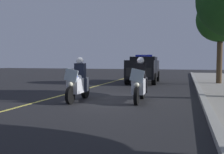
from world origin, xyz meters
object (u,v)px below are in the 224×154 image
(police_suv, at_px, (144,68))
(police_motorcycle_lead_right, at_px, (140,84))
(police_motorcycle_lead_left, at_px, (78,83))
(tree_far_back, at_px, (221,19))

(police_suv, bearing_deg, police_motorcycle_lead_right, 8.77)
(police_motorcycle_lead_left, height_order, police_suv, police_suv)
(police_motorcycle_lead_left, relative_size, police_suv, 0.43)
(police_motorcycle_lead_right, height_order, police_suv, police_suv)
(tree_far_back, bearing_deg, police_suv, -88.90)
(police_motorcycle_lead_right, distance_m, tree_far_back, 9.97)
(police_motorcycle_lead_left, height_order, police_motorcycle_lead_right, same)
(police_motorcycle_lead_right, xyz_separation_m, police_suv, (-8.35, -1.29, 0.37))
(police_motorcycle_lead_right, bearing_deg, tree_far_back, 155.71)
(police_motorcycle_lead_right, height_order, tree_far_back, tree_far_back)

